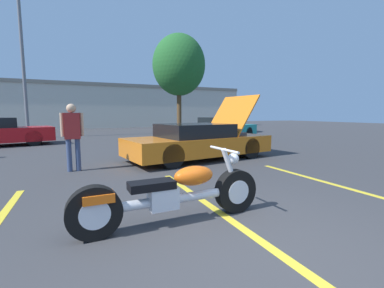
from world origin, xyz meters
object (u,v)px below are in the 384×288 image
(show_car_hood_open, at_px, (200,141))
(light_pole, at_px, (24,52))
(parked_car_right_row, at_px, (222,129))
(spectator_by_show_car, at_px, (72,132))
(tree_background, at_px, (179,65))
(motorcycle, at_px, (174,195))

(show_car_hood_open, bearing_deg, light_pole, 111.33)
(parked_car_right_row, height_order, spectator_by_show_car, spectator_by_show_car)
(light_pole, xyz_separation_m, tree_background, (9.16, -0.73, -0.17))
(parked_car_right_row, xyz_separation_m, spectator_by_show_car, (-7.27, -5.18, 0.39))
(motorcycle, height_order, show_car_hood_open, show_car_hood_open)
(motorcycle, bearing_deg, show_car_hood_open, 58.73)
(light_pole, height_order, show_car_hood_open, light_pole)
(parked_car_right_row, bearing_deg, light_pole, 127.41)
(light_pole, distance_m, tree_background, 9.19)
(light_pole, relative_size, motorcycle, 3.53)
(show_car_hood_open, bearing_deg, tree_background, 63.51)
(motorcycle, relative_size, show_car_hood_open, 0.53)
(tree_background, relative_size, parked_car_right_row, 1.49)
(tree_background, xyz_separation_m, spectator_by_show_car, (-6.63, -10.01, -3.74))
(tree_background, distance_m, show_car_hood_open, 10.97)
(tree_background, bearing_deg, spectator_by_show_car, -123.52)
(show_car_hood_open, distance_m, spectator_by_show_car, 3.65)
(tree_background, xyz_separation_m, show_car_hood_open, (-3.02, -9.69, -4.16))
(tree_background, xyz_separation_m, motorcycle, (-5.41, -13.90, -4.34))
(show_car_hood_open, distance_m, parked_car_right_row, 6.08)
(light_pole, xyz_separation_m, motorcycle, (3.75, -14.63, -4.51))
(light_pole, distance_m, parked_car_right_row, 12.06)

